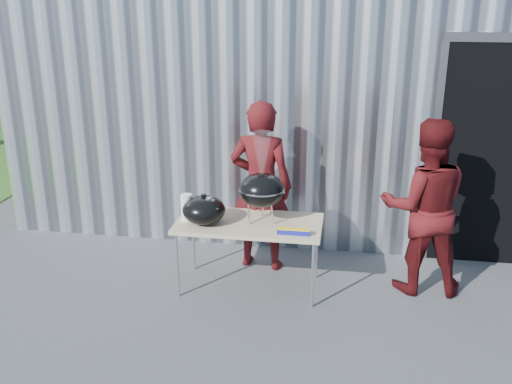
% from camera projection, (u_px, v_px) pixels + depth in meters
% --- Properties ---
extents(ground, '(80.00, 80.00, 0.00)m').
position_uv_depth(ground, '(224.00, 317.00, 5.55)').
color(ground, '#424245').
extents(building, '(8.20, 6.20, 3.10)m').
position_uv_depth(building, '(338.00, 88.00, 9.17)').
color(building, silver).
rests_on(building, ground).
extents(folding_table, '(1.50, 0.75, 0.75)m').
position_uv_depth(folding_table, '(249.00, 226.00, 5.89)').
color(folding_table, tan).
rests_on(folding_table, ground).
extents(kettle_grill, '(0.47, 0.47, 0.94)m').
position_uv_depth(kettle_grill, '(262.00, 183.00, 5.75)').
color(kettle_grill, black).
rests_on(kettle_grill, folding_table).
extents(grill_lid, '(0.44, 0.44, 0.32)m').
position_uv_depth(grill_lid, '(204.00, 210.00, 5.80)').
color(grill_lid, black).
rests_on(grill_lid, folding_table).
extents(paper_towels, '(0.12, 0.12, 0.28)m').
position_uv_depth(paper_towels, '(187.00, 207.00, 5.88)').
color(paper_towels, white).
rests_on(paper_towels, folding_table).
extents(white_tub, '(0.20, 0.15, 0.10)m').
position_uv_depth(white_tub, '(201.00, 208.00, 6.10)').
color(white_tub, white).
rests_on(white_tub, folding_table).
extents(foil_box, '(0.32, 0.06, 0.06)m').
position_uv_depth(foil_box, '(293.00, 232.00, 5.56)').
color(foil_box, navy).
rests_on(foil_box, folding_table).
extents(person_cook, '(0.75, 0.54, 1.92)m').
position_uv_depth(person_cook, '(261.00, 186.00, 6.30)').
color(person_cook, '#490E10').
rests_on(person_cook, ground).
extents(person_bystander, '(0.94, 0.75, 1.84)m').
position_uv_depth(person_bystander, '(424.00, 207.00, 5.80)').
color(person_bystander, '#490E10').
rests_on(person_bystander, ground).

